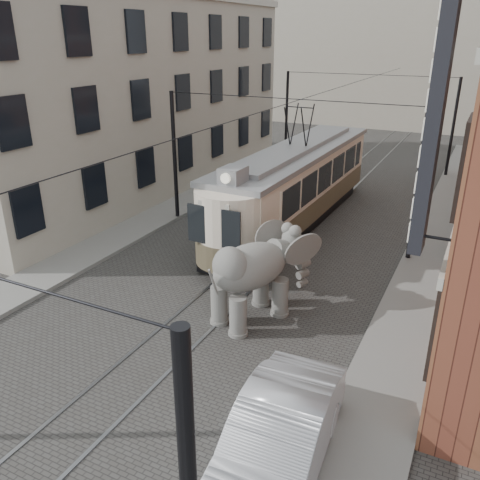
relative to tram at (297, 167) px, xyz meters
The scene contains 10 objects.
ground 8.47m from the tram, 87.69° to the right, with size 120.00×120.00×0.00m, color #3B3937.
tram_rails 8.46m from the tram, 87.69° to the right, with size 1.54×80.00×0.02m, color slate, non-canonical shape.
sidewalk_right 10.54m from the tram, 51.73° to the right, with size 2.00×60.00×0.15m, color slate.
sidewalk_left 10.46m from the tram, 127.62° to the right, with size 2.00×60.00×0.15m, color slate.
stucco_building 11.10m from the tram, 169.47° to the left, with size 7.00×24.00×10.00m, color #9F9684.
distant_block 32.27m from the tram, 89.42° to the left, with size 28.00×10.00×14.00m, color #9F9684.
catenary 3.03m from the tram, 87.65° to the right, with size 11.00×30.20×6.00m, color black, non-canonical shape.
tram is the anchor object (origin of this frame).
elephant 8.99m from the tram, 78.32° to the right, with size 2.50×4.53×2.77m, color #5F5D58, non-canonical shape.
parked_car 14.89m from the tram, 70.71° to the right, with size 1.77×5.04×1.66m, color #A3A3A7.
Camera 1 is at (7.31, -13.07, 8.33)m, focal length 37.47 mm.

